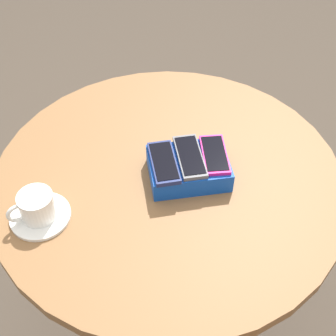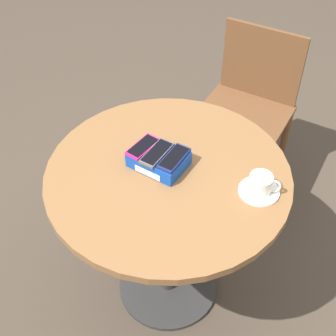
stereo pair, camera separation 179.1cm
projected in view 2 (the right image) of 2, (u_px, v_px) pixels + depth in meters
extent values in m
plane|color=#42382D|center=(168.00, 286.00, 2.11)|extent=(8.00, 8.00, 0.00)
cylinder|color=#2D2D2D|center=(168.00, 284.00, 2.10)|extent=(0.43, 0.43, 0.02)
cylinder|color=#2D2D2D|center=(168.00, 238.00, 1.85)|extent=(0.07, 0.07, 0.68)
cylinder|color=brown|center=(168.00, 175.00, 1.60)|extent=(0.85, 0.85, 0.03)
cube|color=#0F42AD|center=(159.00, 159.00, 1.60)|extent=(0.19, 0.14, 0.05)
cube|color=white|center=(147.00, 173.00, 1.57)|extent=(0.10, 0.01, 0.02)
cube|color=#D11975|center=(143.00, 147.00, 1.60)|extent=(0.07, 0.13, 0.01)
cube|color=black|center=(143.00, 146.00, 1.60)|extent=(0.06, 0.12, 0.00)
cube|color=#515156|center=(157.00, 153.00, 1.58)|extent=(0.06, 0.14, 0.01)
cube|color=black|center=(157.00, 152.00, 1.57)|extent=(0.05, 0.13, 0.00)
cube|color=navy|center=(174.00, 158.00, 1.56)|extent=(0.06, 0.13, 0.01)
cube|color=black|center=(174.00, 157.00, 1.55)|extent=(0.05, 0.12, 0.00)
cylinder|color=white|center=(259.00, 191.00, 1.53)|extent=(0.13, 0.13, 0.01)
cylinder|color=white|center=(260.00, 184.00, 1.50)|extent=(0.08, 0.08, 0.06)
cylinder|color=brown|center=(261.00, 178.00, 1.48)|extent=(0.07, 0.07, 0.00)
torus|color=white|center=(273.00, 186.00, 1.49)|extent=(0.05, 0.02, 0.05)
cube|color=brown|center=(241.00, 118.00, 2.21)|extent=(0.42, 0.42, 0.02)
cube|color=brown|center=(262.00, 63.00, 2.20)|extent=(0.39, 0.02, 0.36)
cylinder|color=brown|center=(187.00, 164.00, 2.33)|extent=(0.04, 0.04, 0.46)
cylinder|color=brown|center=(256.00, 191.00, 2.21)|extent=(0.04, 0.04, 0.46)
cylinder|color=brown|center=(218.00, 124.00, 2.56)|extent=(0.04, 0.04, 0.46)
cylinder|color=brown|center=(283.00, 145.00, 2.43)|extent=(0.04, 0.04, 0.46)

